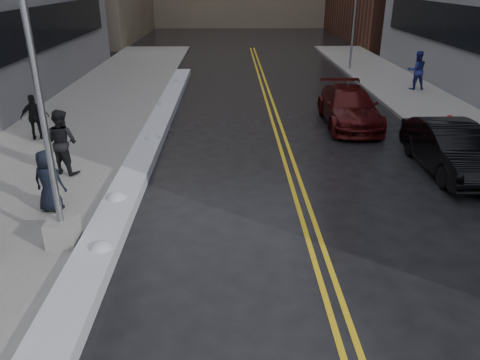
{
  "coord_description": "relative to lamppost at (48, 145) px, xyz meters",
  "views": [
    {
      "loc": [
        0.52,
        -7.32,
        5.77
      ],
      "look_at": [
        0.74,
        2.92,
        1.3
      ],
      "focal_mm": 35.0,
      "sensor_mm": 36.0,
      "label": 1
    }
  ],
  "objects": [
    {
      "name": "ground",
      "position": [
        3.3,
        -2.0,
        -2.53
      ],
      "size": [
        160.0,
        160.0,
        0.0
      ],
      "primitive_type": "plane",
      "color": "black",
      "rests_on": "ground"
    },
    {
      "name": "sidewalk_west",
      "position": [
        -2.45,
        8.0,
        -2.46
      ],
      "size": [
        5.5,
        50.0,
        0.15
      ],
      "primitive_type": "cube",
      "color": "gray",
      "rests_on": "ground"
    },
    {
      "name": "sidewalk_east",
      "position": [
        13.3,
        8.0,
        -2.46
      ],
      "size": [
        4.0,
        50.0,
        0.15
      ],
      "primitive_type": "cube",
      "color": "gray",
      "rests_on": "ground"
    },
    {
      "name": "lane_line_left",
      "position": [
        5.65,
        8.0,
        -2.53
      ],
      "size": [
        0.12,
        50.0,
        0.01
      ],
      "primitive_type": "cube",
      "color": "gold",
      "rests_on": "ground"
    },
    {
      "name": "lane_line_right",
      "position": [
        5.95,
        8.0,
        -2.53
      ],
      "size": [
        0.12,
        50.0,
        0.01
      ],
      "primitive_type": "cube",
      "color": "gold",
      "rests_on": "ground"
    },
    {
      "name": "snow_ridge",
      "position": [
        0.85,
        6.0,
        -2.36
      ],
      "size": [
        0.9,
        30.0,
        0.34
      ],
      "primitive_type": "cube",
      "color": "silver",
      "rests_on": "ground"
    },
    {
      "name": "lamppost",
      "position": [
        0.0,
        0.0,
        0.0
      ],
      "size": [
        0.65,
        0.65,
        7.62
      ],
      "color": "gray",
      "rests_on": "sidewalk_west"
    },
    {
      "name": "fire_hydrant",
      "position": [
        12.3,
        8.0,
        -1.98
      ],
      "size": [
        0.26,
        0.26,
        0.73
      ],
      "color": "maroon",
      "rests_on": "sidewalk_east"
    },
    {
      "name": "traffic_signal",
      "position": [
        11.8,
        22.0,
        0.87
      ],
      "size": [
        0.16,
        0.2,
        6.0
      ],
      "color": "gray",
      "rests_on": "sidewalk_east"
    },
    {
      "name": "pedestrian_b",
      "position": [
        -1.3,
        4.28,
        -1.38
      ],
      "size": [
        1.21,
        1.1,
        2.01
      ],
      "primitive_type": "imported",
      "rotation": [
        0.0,
        0.0,
        2.7
      ],
      "color": "black",
      "rests_on": "sidewalk_west"
    },
    {
      "name": "pedestrian_c",
      "position": [
        -0.83,
        1.69,
        -1.55
      ],
      "size": [
        0.91,
        0.69,
        1.66
      ],
      "primitive_type": "imported",
      "rotation": [
        0.0,
        0.0,
        2.93
      ],
      "color": "black",
      "rests_on": "sidewalk_west"
    },
    {
      "name": "pedestrian_d",
      "position": [
        -3.41,
        7.62,
        -1.54
      ],
      "size": [
        1.07,
        0.72,
        1.69
      ],
      "primitive_type": "imported",
      "rotation": [
        0.0,
        0.0,
        3.49
      ],
      "color": "black",
      "rests_on": "sidewalk_west"
    },
    {
      "name": "pedestrian_east",
      "position": [
        13.82,
        15.73,
        -1.37
      ],
      "size": [
        0.98,
        0.77,
        2.03
      ],
      "primitive_type": "imported",
      "rotation": [
        0.0,
        0.0,
        3.14
      ],
      "color": "navy",
      "rests_on": "sidewalk_east"
    },
    {
      "name": "car_black",
      "position": [
        10.8,
        4.5,
        -1.76
      ],
      "size": [
        1.69,
        4.73,
        1.55
      ],
      "primitive_type": "imported",
      "rotation": [
        0.0,
        0.0,
        0.01
      ],
      "color": "black",
      "rests_on": "ground"
    },
    {
      "name": "car_maroon",
      "position": [
        8.81,
        9.75,
        -1.78
      ],
      "size": [
        2.28,
        5.27,
        1.51
      ],
      "primitive_type": "imported",
      "rotation": [
        0.0,
        0.0,
        -0.03
      ],
      "color": "#380909",
      "rests_on": "ground"
    }
  ]
}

